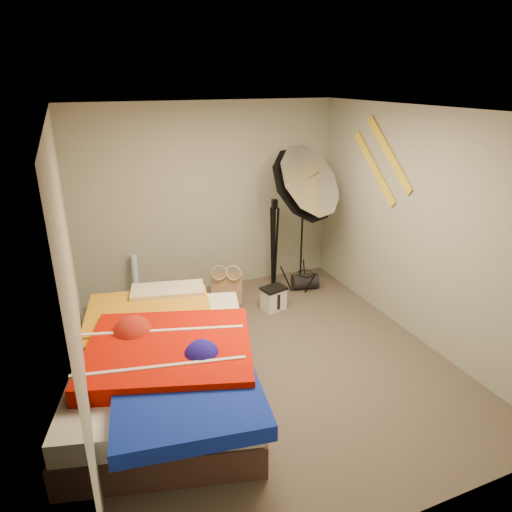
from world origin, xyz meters
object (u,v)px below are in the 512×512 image
tote_bag (227,289)px  bed (166,364)px  wrapping_roll (136,280)px  duffel_bag (305,281)px  photo_umbrella (303,186)px  camera_case (273,299)px  camera_tripod (274,239)px

tote_bag → bed: 1.90m
bed → wrapping_roll: bearing=89.4°
tote_bag → duffel_bag: bearing=23.7°
duffel_bag → photo_umbrella: bearing=-123.8°
camera_case → photo_umbrella: size_ratio=0.13×
wrapping_roll → camera_tripod: size_ratio=0.52×
bed → camera_tripod: (1.86, 1.73, 0.40)m
wrapping_roll → photo_umbrella: 2.44m
duffel_bag → camera_case: bearing=-137.7°
wrapping_roll → camera_tripod: bearing=-7.5°
tote_bag → camera_tripod: (0.75, 0.19, 0.53)m
camera_case → photo_umbrella: photo_umbrella is taller
camera_case → photo_umbrella: (0.46, 0.20, 1.37)m
wrapping_roll → camera_case: (1.58, -0.82, -0.19)m
wrapping_roll → photo_umbrella: (2.04, -0.62, 1.18)m
camera_case → bed: bearing=-158.4°
tote_bag → wrapping_roll: 1.18m
wrapping_roll → camera_tripod: 1.89m
camera_case → duffel_bag: camera_case is taller
bed → duffel_bag: bearing=34.3°
camera_case → bed: size_ratio=0.11×
tote_bag → photo_umbrella: size_ratio=0.19×
tote_bag → camera_case: 0.62m
tote_bag → camera_tripod: size_ratio=0.32×
camera_case → bed: (-1.60, -1.15, 0.19)m
duffel_bag → photo_umbrella: 1.43m
wrapping_roll → photo_umbrella: photo_umbrella is taller
camera_case → photo_umbrella: bearing=8.9°
bed → tote_bag: bearing=54.2°
tote_bag → duffel_bag: tote_bag is taller
photo_umbrella → camera_tripod: bearing=118.3°
photo_umbrella → camera_tripod: size_ratio=1.66×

